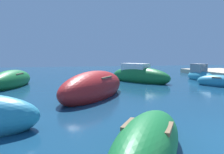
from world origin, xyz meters
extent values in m
ellipsoid|color=#B21E1E|center=(-3.63, 7.79, 0.49)|extent=(5.13, 6.08, 1.79)
cube|color=brown|center=(-3.63, 7.79, 1.07)|extent=(2.00, 1.91, 0.08)
ellipsoid|color=#197233|center=(-8.76, 12.96, 0.42)|extent=(2.99, 5.57, 1.53)
cube|color=brown|center=(-8.76, 12.96, 0.92)|extent=(1.58, 1.37, 0.08)
ellipsoid|color=teal|center=(5.77, 9.77, 0.29)|extent=(2.62, 3.26, 1.04)
cube|color=brown|center=(5.77, 9.77, 0.64)|extent=(1.12, 1.02, 0.08)
ellipsoid|color=#197233|center=(-3.56, 0.55, 0.31)|extent=(3.27, 3.97, 1.13)
cube|color=brown|center=(-3.56, 0.55, 0.69)|extent=(1.27, 1.22, 0.08)
ellipsoid|color=#197233|center=(1.13, 13.55, 0.44)|extent=(4.58, 5.89, 1.61)
cube|color=white|center=(0.88, 13.95, 1.23)|extent=(2.16, 2.59, 0.61)
ellipsoid|color=teal|center=(7.01, 13.62, 0.29)|extent=(1.31, 3.33, 1.06)
cube|color=gray|center=(7.00, 13.89, 1.03)|extent=(0.84, 1.50, 0.84)
camera|label=1|loc=(-5.39, -3.74, 2.21)|focal=35.14mm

